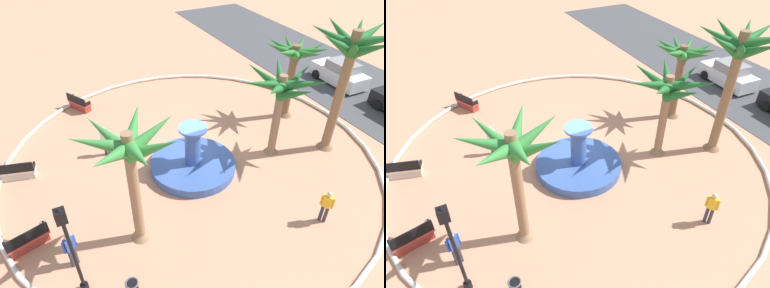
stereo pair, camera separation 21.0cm
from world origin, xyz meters
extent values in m
plane|color=tan|center=(0.00, 0.00, 0.00)|extent=(80.00, 80.00, 0.00)
torus|color=silver|center=(0.00, 0.00, 0.10)|extent=(18.72, 18.72, 0.20)
cube|color=#424247|center=(0.00, 13.76, 0.01)|extent=(48.00, 8.00, 0.03)
cylinder|color=#38569E|center=(0.91, -0.39, 0.23)|extent=(4.16, 4.16, 0.45)
cylinder|color=teal|center=(0.91, -0.39, 0.19)|extent=(3.66, 3.66, 0.34)
cylinder|color=#38569E|center=(0.91, -0.39, 1.40)|extent=(0.75, 0.75, 1.89)
cylinder|color=#3D5FAD|center=(0.91, -0.39, 2.40)|extent=(1.33, 1.33, 0.12)
cylinder|color=#8E6B4C|center=(3.69, -4.09, 2.52)|extent=(0.40, 0.40, 5.04)
cone|color=#8E6B4C|center=(3.69, -4.09, 0.25)|extent=(0.76, 0.76, 0.50)
cone|color=#337F38|center=(4.59, -4.06, 4.78)|extent=(1.98, 0.62, 1.07)
cone|color=#337F38|center=(4.23, -3.46, 4.60)|extent=(1.68, 1.82, 1.38)
cone|color=#337F38|center=(3.52, -3.24, 4.67)|extent=(0.93, 2.02, 1.25)
cone|color=#337F38|center=(2.93, -3.63, 4.72)|extent=(1.96, 1.49, 1.17)
cone|color=#337F38|center=(2.96, -4.54, 4.65)|extent=(1.94, 1.50, 1.29)
cone|color=#337F38|center=(3.43, -4.94, 4.74)|extent=(1.10, 2.04, 1.14)
cone|color=#337F38|center=(4.26, -4.76, 4.73)|extent=(1.69, 1.85, 1.15)
cylinder|color=brown|center=(-1.08, 6.85, 2.20)|extent=(0.46, 0.46, 4.41)
cone|color=brown|center=(-1.08, 6.85, 0.25)|extent=(0.87, 0.87, 0.50)
cone|color=#28702D|center=(-0.28, 6.95, 4.15)|extent=(1.84, 0.78, 1.04)
cone|color=#28702D|center=(-0.47, 7.40, 4.20)|extent=(1.70, 1.61, 0.96)
cone|color=#28702D|center=(-0.86, 7.59, 4.07)|extent=(1.05, 1.86, 1.19)
cone|color=#28702D|center=(-1.52, 7.49, 4.06)|extent=(1.46, 1.78, 1.21)
cone|color=#28702D|center=(-1.83, 7.05, 4.06)|extent=(1.86, 1.01, 1.20)
cone|color=#28702D|center=(-1.79, 6.47, 4.15)|extent=(1.84, 1.34, 1.05)
cone|color=#28702D|center=(-1.54, 6.19, 4.13)|extent=(1.47, 1.79, 1.08)
cone|color=#28702D|center=(-0.86, 6.07, 4.16)|extent=(1.03, 1.87, 1.03)
cone|color=#28702D|center=(-0.45, 6.36, 4.12)|extent=(1.75, 1.53, 1.11)
cylinder|color=brown|center=(2.48, 6.74, 3.15)|extent=(0.47, 0.47, 6.29)
cone|color=brown|center=(2.48, 6.74, 0.25)|extent=(0.89, 0.89, 0.50)
cone|color=#1E6028|center=(3.38, 6.67, 5.77)|extent=(2.13, 0.72, 1.52)
cone|color=#1E6028|center=(3.18, 7.45, 6.00)|extent=(1.92, 1.94, 1.12)
cone|color=#1E6028|center=(2.36, 7.74, 6.00)|extent=(0.82, 2.22, 1.12)
cone|color=#1E6028|center=(1.90, 7.51, 5.88)|extent=(1.73, 2.05, 1.34)
cone|color=#1E6028|center=(1.52, 6.83, 5.89)|extent=(2.19, 0.76, 1.32)
cone|color=#1E6028|center=(1.77, 6.07, 5.91)|extent=(1.95, 1.89, 1.28)
cone|color=#1E6028|center=(2.41, 5.83, 5.78)|extent=(0.71, 2.13, 1.51)
cone|color=#1E6028|center=(3.07, 6.03, 5.80)|extent=(1.78, 1.98, 1.47)
cylinder|color=#8E6B4C|center=(1.52, 3.90, 2.19)|extent=(0.40, 0.40, 4.38)
cone|color=#8E6B4C|center=(1.52, 3.90, 0.25)|extent=(0.75, 0.75, 0.50)
cone|color=#1E6028|center=(2.41, 3.92, 3.86)|extent=(2.07, 0.62, 1.52)
cone|color=#1E6028|center=(2.24, 4.58, 4.11)|extent=(1.93, 1.87, 1.08)
cone|color=#1E6028|center=(1.36, 4.80, 3.91)|extent=(0.93, 2.15, 1.43)
cone|color=#1E6028|center=(0.66, 4.37, 4.08)|extent=(2.13, 1.52, 1.13)
cone|color=#1E6028|center=(0.63, 3.53, 4.03)|extent=(2.18, 1.32, 1.22)
cone|color=#1E6028|center=(1.43, 2.91, 4.11)|extent=(0.77, 2.17, 1.07)
cone|color=#1E6028|center=(2.09, 3.09, 4.10)|extent=(1.67, 2.07, 1.10)
cube|color=#B73D33|center=(2.22, -8.09, 0.45)|extent=(0.91, 1.68, 0.12)
cube|color=black|center=(2.42, -8.03, 0.75)|extent=(0.50, 1.56, 0.50)
cube|color=#9C342B|center=(2.22, -8.09, 0.20)|extent=(0.83, 1.54, 0.39)
cube|color=black|center=(2.42, -8.81, 0.59)|extent=(0.46, 0.20, 0.24)
cube|color=black|center=(2.02, -7.36, 0.59)|extent=(0.46, 0.20, 0.24)
cube|color=beige|center=(-2.19, -8.10, 0.45)|extent=(0.90, 1.68, 0.12)
cube|color=black|center=(-1.99, -8.15, 0.75)|extent=(0.49, 1.57, 0.50)
cube|color=#B6ADA0|center=(-2.19, -8.10, 0.20)|extent=(0.83, 1.54, 0.39)
cube|color=black|center=(-2.38, -8.82, 0.59)|extent=(0.46, 0.19, 0.24)
cube|color=black|center=(-1.99, -7.38, 0.59)|extent=(0.46, 0.19, 0.24)
cube|color=#B73D33|center=(-7.35, -4.17, 0.45)|extent=(1.64, 1.22, 0.12)
cube|color=black|center=(-7.24, -4.35, 0.75)|extent=(1.43, 0.86, 0.50)
cube|color=#9C342B|center=(-7.35, -4.17, 0.20)|extent=(1.51, 1.13, 0.39)
cube|color=black|center=(-8.00, -4.54, 0.59)|extent=(0.29, 0.43, 0.24)
cube|color=black|center=(-6.69, -3.80, 0.59)|extent=(0.29, 0.43, 0.24)
cylinder|color=black|center=(4.95, -6.56, 1.77)|extent=(0.12, 0.12, 3.54)
cylinder|color=black|center=(4.95, -6.56, 0.15)|extent=(0.28, 0.28, 0.30)
cube|color=black|center=(4.95, -6.56, 3.76)|extent=(0.32, 0.32, 0.44)
sphere|color=#F2EDCC|center=(4.95, -6.56, 3.76)|extent=(0.22, 0.22, 0.22)
cone|color=black|center=(4.95, -6.56, 4.04)|extent=(0.20, 0.20, 0.18)
torus|color=#4C4C51|center=(5.88, -5.12, 0.70)|extent=(0.46, 0.46, 0.06)
cylinder|color=#33333D|center=(3.83, -6.74, 0.45)|extent=(0.14, 0.14, 0.89)
cylinder|color=#33333D|center=(3.75, -6.58, 0.45)|extent=(0.14, 0.14, 0.89)
cube|color=#2D4CA5|center=(3.79, -6.66, 1.17)|extent=(0.32, 0.39, 0.56)
sphere|color=beige|center=(3.79, -6.66, 1.57)|extent=(0.22, 0.22, 0.22)
cylinder|color=#2D4CA5|center=(3.88, -6.86, 1.17)|extent=(0.09, 0.09, 0.53)
cylinder|color=#2D4CA5|center=(3.70, -6.46, 1.17)|extent=(0.09, 0.09, 0.53)
cylinder|color=#33333D|center=(6.33, 3.00, 0.43)|extent=(0.14, 0.14, 0.85)
cylinder|color=#33333D|center=(6.18, 2.90, 0.43)|extent=(0.14, 0.14, 0.85)
cube|color=yellow|center=(6.25, 2.95, 1.13)|extent=(0.39, 0.35, 0.56)
sphere|color=beige|center=(6.25, 2.95, 1.53)|extent=(0.22, 0.22, 0.22)
cylinder|color=yellow|center=(6.44, 3.07, 1.13)|extent=(0.09, 0.09, 0.53)
cylinder|color=yellow|center=(6.07, 2.83, 1.13)|extent=(0.09, 0.09, 0.53)
cylinder|color=#33333D|center=(-2.13, -3.92, 0.46)|extent=(0.14, 0.14, 0.92)
cylinder|color=#33333D|center=(-2.01, -3.79, 0.46)|extent=(0.14, 0.14, 0.92)
cube|color=white|center=(-2.07, -3.86, 1.20)|extent=(0.37, 0.39, 0.56)
sphere|color=beige|center=(-2.07, -3.86, 1.60)|extent=(0.22, 0.22, 0.22)
cylinder|color=white|center=(-2.22, -4.02, 1.20)|extent=(0.09, 0.09, 0.53)
cylinder|color=white|center=(-1.93, -3.69, 1.20)|extent=(0.09, 0.09, 0.53)
cube|color=silver|center=(-2.84, 12.97, 0.64)|extent=(4.03, 1.76, 0.90)
cube|color=gray|center=(-2.64, 12.96, 1.36)|extent=(2.02, 1.48, 0.60)
cube|color=#333D47|center=(-3.54, 12.98, 1.28)|extent=(0.31, 1.36, 0.51)
cylinder|color=black|center=(-4.09, 12.14, 0.32)|extent=(0.64, 0.23, 0.64)
cylinder|color=black|center=(-4.07, 13.84, 0.32)|extent=(0.64, 0.23, 0.64)
cylinder|color=black|center=(-1.62, 12.10, 0.32)|extent=(0.64, 0.23, 0.64)
cylinder|color=black|center=(-1.59, 13.80, 0.32)|extent=(0.64, 0.23, 0.64)
cylinder|color=black|center=(0.98, 12.43, 0.32)|extent=(0.64, 0.23, 0.64)
camera|label=1|loc=(12.31, -6.10, 11.09)|focal=31.81mm
camera|label=2|loc=(12.41, -5.91, 11.09)|focal=31.81mm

